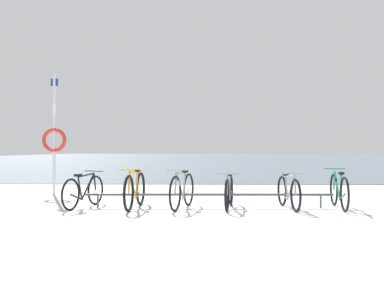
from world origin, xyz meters
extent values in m
cube|color=silver|center=(0.00, -1.00, -0.04)|extent=(80.00, 22.00, 0.08)
cube|color=slate|center=(0.00, 65.00, -0.04)|extent=(80.00, 110.00, 0.08)
cube|color=#47474C|center=(0.00, 10.00, -0.02)|extent=(80.00, 0.50, 0.05)
cylinder|color=#4C5156|center=(-0.37, 3.78, 0.28)|extent=(5.26, 0.17, 0.05)
cylinder|color=#4C5156|center=(-2.73, 3.73, 0.14)|extent=(0.04, 0.04, 0.28)
cylinder|color=#4C5156|center=(2.00, 3.84, 0.14)|extent=(0.04, 0.04, 0.28)
torus|color=black|center=(-2.90, 4.22, 0.33)|extent=(0.22, 0.64, 0.66)
torus|color=black|center=(-3.17, 3.26, 0.33)|extent=(0.22, 0.64, 0.66)
cylinder|color=#1E2328|center=(-2.99, 3.91, 0.45)|extent=(0.17, 0.51, 0.55)
cylinder|color=#1E2328|center=(-3.08, 3.60, 0.42)|extent=(0.08, 0.19, 0.49)
cylinder|color=#1E2328|center=(-3.01, 3.84, 0.69)|extent=(0.21, 0.63, 0.08)
cylinder|color=#1E2328|center=(-3.11, 3.46, 0.25)|extent=(0.15, 0.43, 0.18)
cylinder|color=#1E2328|center=(-2.91, 4.18, 0.52)|extent=(0.06, 0.12, 0.39)
cube|color=black|center=(-3.10, 3.52, 0.70)|extent=(0.13, 0.21, 0.05)
cylinder|color=#1E2328|center=(-2.92, 4.15, 0.76)|extent=(0.45, 0.15, 0.02)
torus|color=black|center=(-1.97, 3.13, 0.37)|extent=(0.11, 0.74, 0.73)
torus|color=black|center=(-1.88, 4.17, 0.37)|extent=(0.11, 0.74, 0.73)
cylinder|color=gold|center=(-1.94, 3.46, 0.50)|extent=(0.08, 0.55, 0.61)
cylinder|color=gold|center=(-1.91, 3.80, 0.47)|extent=(0.05, 0.19, 0.55)
cylinder|color=gold|center=(-1.93, 3.54, 0.77)|extent=(0.09, 0.68, 0.09)
cylinder|color=gold|center=(-1.90, 3.94, 0.28)|extent=(0.07, 0.46, 0.20)
cylinder|color=gold|center=(-1.96, 3.17, 0.58)|extent=(0.04, 0.12, 0.43)
cube|color=black|center=(-1.91, 3.88, 0.78)|extent=(0.10, 0.21, 0.05)
cylinder|color=gold|center=(-1.96, 3.20, 0.84)|extent=(0.46, 0.06, 0.02)
torus|color=black|center=(-1.04, 3.18, 0.36)|extent=(0.22, 0.70, 0.72)
torus|color=black|center=(-0.81, 4.10, 0.36)|extent=(0.22, 0.70, 0.72)
cylinder|color=gray|center=(-0.97, 3.48, 0.49)|extent=(0.16, 0.50, 0.60)
cylinder|color=gray|center=(-0.89, 3.78, 0.46)|extent=(0.08, 0.18, 0.54)
cylinder|color=gray|center=(-0.95, 3.55, 0.75)|extent=(0.19, 0.61, 0.09)
cylinder|color=gray|center=(-0.86, 3.91, 0.28)|extent=(0.14, 0.41, 0.19)
cylinder|color=gray|center=(-1.04, 3.21, 0.57)|extent=(0.06, 0.11, 0.43)
cube|color=black|center=(-0.88, 3.85, 0.77)|extent=(0.13, 0.21, 0.05)
cylinder|color=gray|center=(-1.03, 3.25, 0.83)|extent=(0.45, 0.14, 0.02)
torus|color=black|center=(-0.01, 3.22, 0.32)|extent=(0.14, 0.65, 0.65)
torus|color=black|center=(0.12, 4.21, 0.32)|extent=(0.14, 0.65, 0.65)
cylinder|color=gray|center=(0.03, 3.54, 0.44)|extent=(0.11, 0.52, 0.54)
cylinder|color=gray|center=(0.08, 3.86, 0.41)|extent=(0.06, 0.19, 0.48)
cylinder|color=gray|center=(0.04, 3.62, 0.67)|extent=(0.13, 0.65, 0.08)
cylinder|color=gray|center=(0.09, 4.00, 0.25)|extent=(0.10, 0.44, 0.18)
cylinder|color=gray|center=(-0.01, 3.26, 0.51)|extent=(0.05, 0.11, 0.38)
cube|color=black|center=(0.09, 3.94, 0.69)|extent=(0.11, 0.21, 0.05)
cylinder|color=gray|center=(0.00, 3.30, 0.75)|extent=(0.46, 0.09, 0.02)
torus|color=black|center=(1.34, 3.19, 0.33)|extent=(0.11, 0.66, 0.66)
torus|color=black|center=(1.25, 4.19, 0.33)|extent=(0.11, 0.66, 0.66)
cylinder|color=gray|center=(1.31, 3.51, 0.45)|extent=(0.08, 0.53, 0.55)
cylinder|color=gray|center=(1.28, 3.84, 0.42)|extent=(0.05, 0.19, 0.49)
cylinder|color=gray|center=(1.30, 3.59, 0.69)|extent=(0.09, 0.66, 0.08)
cylinder|color=gray|center=(1.27, 3.98, 0.25)|extent=(0.08, 0.44, 0.18)
cylinder|color=gray|center=(1.34, 3.22, 0.52)|extent=(0.05, 0.11, 0.39)
cube|color=black|center=(1.27, 3.91, 0.70)|extent=(0.10, 0.21, 0.05)
cylinder|color=gray|center=(1.33, 3.26, 0.76)|extent=(0.46, 0.07, 0.02)
torus|color=black|center=(2.40, 4.26, 0.35)|extent=(0.10, 0.70, 0.70)
torus|color=black|center=(2.32, 3.24, 0.35)|extent=(0.10, 0.70, 0.70)
cylinder|color=#2D8C60|center=(2.37, 3.93, 0.48)|extent=(0.08, 0.54, 0.59)
cylinder|color=#2D8C60|center=(2.35, 3.60, 0.45)|extent=(0.05, 0.19, 0.53)
cylinder|color=#2D8C60|center=(2.37, 3.85, 0.74)|extent=(0.09, 0.66, 0.09)
cylinder|color=#2D8C60|center=(2.33, 3.46, 0.27)|extent=(0.07, 0.45, 0.19)
cylinder|color=#2D8C60|center=(2.40, 4.22, 0.56)|extent=(0.05, 0.11, 0.42)
cube|color=black|center=(2.34, 3.52, 0.75)|extent=(0.10, 0.21, 0.05)
cylinder|color=#2D8C60|center=(2.40, 4.18, 0.81)|extent=(0.46, 0.06, 0.02)
cylinder|color=silver|center=(-4.56, 6.24, 1.66)|extent=(0.08, 0.08, 3.32)
cylinder|color=white|center=(-4.56, 6.24, 2.33)|extent=(0.09, 0.09, 0.30)
torus|color=red|center=(-4.56, 6.24, 1.49)|extent=(0.67, 0.10, 0.67)
cube|color=navy|center=(-4.56, 6.24, 3.07)|extent=(0.20, 0.03, 0.20)
camera|label=1|loc=(-0.45, -5.44, 1.24)|focal=40.61mm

